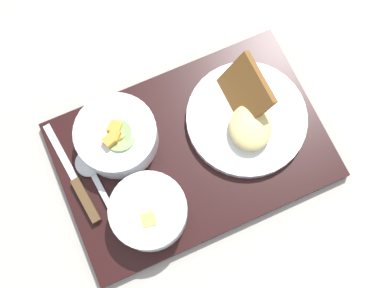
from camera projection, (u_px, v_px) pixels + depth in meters
The scene contains 7 objects.
ground_plane at pixel (192, 152), 0.79m from camera, with size 4.00×4.00×0.00m, color #ADA89E.
serving_tray at pixel (192, 151), 0.78m from camera, with size 0.43×0.29×0.02m.
bowl_salad at pixel (117, 136), 0.75m from camera, with size 0.13×0.13×0.06m.
bowl_soup at pixel (149, 212), 0.72m from camera, with size 0.12×0.12×0.05m.
plate_main at pixel (247, 117), 0.77m from camera, with size 0.20×0.20×0.08m.
knife at pixel (81, 191), 0.75m from camera, with size 0.03×0.18×0.01m.
spoon at pixel (92, 172), 0.76m from camera, with size 0.04×0.13×0.01m.
Camera 1 is at (-0.09, -0.19, 0.76)m, focal length 45.00 mm.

